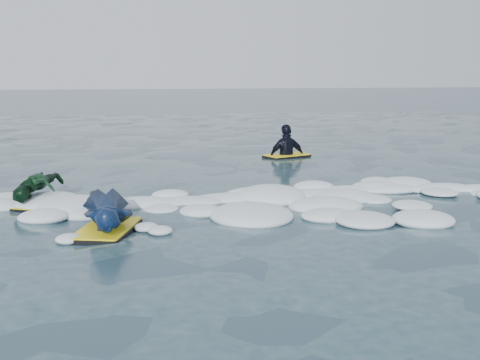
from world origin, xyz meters
name	(u,v)px	position (x,y,z in m)	size (l,w,h in m)	color
ground	(190,225)	(0.00, 0.00, 0.00)	(120.00, 120.00, 0.00)	#1A2E3E
foam_band	(184,208)	(0.00, 1.03, 0.00)	(12.00, 3.10, 0.30)	white
prone_woman_unit	(107,212)	(-1.13, -0.05, 0.24)	(0.98, 1.84, 0.47)	black
prone_child_unit	(38,189)	(-2.27, 1.71, 0.25)	(0.95, 1.38, 0.49)	black
waiting_rider_unit	(287,158)	(3.00, 6.05, -0.01)	(1.27, 1.00, 1.67)	black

